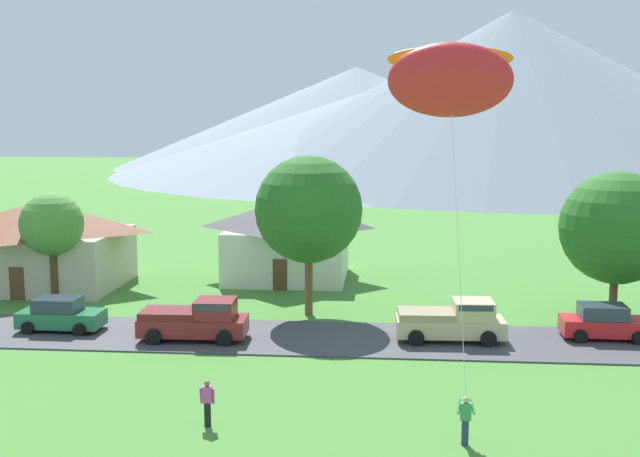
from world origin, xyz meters
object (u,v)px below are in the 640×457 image
(house_leftmost, at_px, (44,242))
(kite_flyer_with_kite, at_px, (450,81))
(tree_near_left, at_px, (52,225))
(tree_center, at_px, (617,228))
(watcher_person, at_px, (207,402))
(parked_car_red_mid_west, at_px, (604,323))
(pickup_truck_maroon_west_side, at_px, (196,320))
(parked_car_green_west_end, at_px, (61,315))
(tree_right_of_center, at_px, (309,209))
(house_left_center, at_px, (287,238))
(pickup_truck_sand_east_side, at_px, (453,320))

(house_leftmost, xyz_separation_m, kite_flyer_with_kite, (23.96, -21.51, 9.11))
(tree_near_left, bearing_deg, tree_center, -1.63)
(tree_center, bearing_deg, watcher_person, -137.60)
(tree_center, height_order, watcher_person, tree_center)
(parked_car_red_mid_west, distance_m, pickup_truck_maroon_west_side, 19.97)
(parked_car_red_mid_west, bearing_deg, parked_car_green_west_end, -178.17)
(tree_center, height_order, tree_right_of_center, tree_right_of_center)
(house_leftmost, distance_m, watcher_person, 26.96)
(house_left_center, bearing_deg, parked_car_green_west_end, -124.62)
(parked_car_red_mid_west, xyz_separation_m, watcher_person, (-16.89, -12.33, 0.01))
(tree_near_left, bearing_deg, parked_car_red_mid_west, -10.38)
(watcher_person, bearing_deg, kite_flyer_with_kite, 1.99)
(tree_center, distance_m, kite_flyer_with_kite, 20.87)
(house_left_center, height_order, tree_center, tree_center)
(tree_near_left, relative_size, pickup_truck_sand_east_side, 1.23)
(pickup_truck_maroon_west_side, xyz_separation_m, watcher_person, (2.99, -10.42, -0.18))
(pickup_truck_sand_east_side, height_order, watcher_person, pickup_truck_sand_east_side)
(tree_right_of_center, bearing_deg, parked_car_red_mid_west, -13.48)
(parked_car_green_west_end, bearing_deg, parked_car_red_mid_west, 1.83)
(house_leftmost, relative_size, tree_center, 1.31)
(tree_right_of_center, distance_m, kite_flyer_with_kite, 17.91)
(parked_car_red_mid_west, bearing_deg, kite_flyer_with_kite, -125.74)
(house_left_center, height_order, tree_right_of_center, tree_right_of_center)
(pickup_truck_maroon_west_side, height_order, kite_flyer_with_kite, kite_flyer_with_kite)
(tree_right_of_center, bearing_deg, watcher_person, -97.05)
(house_left_center, relative_size, watcher_person, 5.06)
(tree_center, relative_size, kite_flyer_with_kite, 0.60)
(parked_car_red_mid_west, bearing_deg, tree_near_left, 169.62)
(tree_center, height_order, parked_car_green_west_end, tree_center)
(parked_car_red_mid_west, relative_size, watcher_person, 2.53)
(house_leftmost, bearing_deg, pickup_truck_sand_east_side, -22.49)
(tree_near_left, xyz_separation_m, kite_flyer_with_kite, (21.62, -17.59, 7.40))
(tree_right_of_center, height_order, kite_flyer_with_kite, kite_flyer_with_kite)
(pickup_truck_maroon_west_side, relative_size, watcher_person, 3.14)
(tree_center, distance_m, parked_car_red_mid_west, 6.39)
(parked_car_green_west_end, relative_size, parked_car_red_mid_west, 1.00)
(parked_car_red_mid_west, xyz_separation_m, pickup_truck_maroon_west_side, (-19.88, -1.91, 0.19))
(house_left_center, relative_size, tree_center, 1.06)
(kite_flyer_with_kite, bearing_deg, tree_center, 58.17)
(tree_near_left, distance_m, parked_car_green_west_end, 8.05)
(watcher_person, bearing_deg, tree_right_of_center, 82.95)
(parked_car_red_mid_west, bearing_deg, pickup_truck_sand_east_side, -172.50)
(tree_near_left, bearing_deg, house_leftmost, 120.91)
(pickup_truck_sand_east_side, bearing_deg, pickup_truck_maroon_west_side, -175.73)
(house_left_center, relative_size, tree_near_left, 1.31)
(house_leftmost, height_order, tree_center, tree_center)
(tree_right_of_center, xyz_separation_m, pickup_truck_maroon_west_side, (-4.96, -5.49, -4.81))
(parked_car_red_mid_west, relative_size, pickup_truck_sand_east_side, 0.80)
(house_leftmost, distance_m, tree_near_left, 4.87)
(parked_car_green_west_end, bearing_deg, pickup_truck_maroon_west_side, -8.11)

